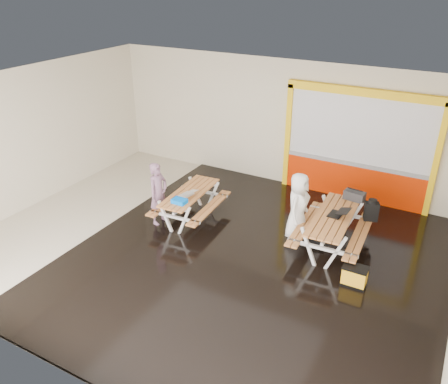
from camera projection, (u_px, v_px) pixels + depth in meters
The scene contains 14 objects.
room at pixel (203, 176), 9.36m from camera, with size 10.02×8.02×3.52m.
deck at pixel (255, 263), 9.58m from camera, with size 7.50×7.98×0.05m, color black.
kiosk at pixel (357, 149), 11.63m from camera, with size 3.88×0.16×3.00m.
picnic_table_left at pixel (190, 199), 11.00m from camera, with size 1.43×2.01×0.77m.
picnic_table_right at pixel (333, 224), 9.82m from camera, with size 1.54×2.20×0.85m.
person_left at pixel (158, 194), 10.76m from camera, with size 0.56×0.37×1.53m, color slate.
person_right at pixel (298, 206), 10.03m from camera, with size 0.75×0.49×1.54m, color white.
laptop_left at pixel (188, 194), 10.72m from camera, with size 0.42×0.39×0.16m.
laptop_right at pixel (338, 213), 9.70m from camera, with size 0.45×0.40×0.18m.
blue_pouch at pixel (179, 201), 10.39m from camera, with size 0.33×0.23×0.10m, color blue.
toolbox at pixel (355, 196), 10.34m from camera, with size 0.49×0.29×0.27m.
backpack at pixel (371, 210), 10.10m from camera, with size 0.35×0.29×0.50m.
dark_case at pixel (316, 240), 10.19m from camera, with size 0.41×0.31×0.15m, color black.
fluke_bag at pixel (354, 276), 8.81m from camera, with size 0.48×0.31×0.41m.
Camera 1 is at (4.51, -7.27, 5.60)m, focal length 36.69 mm.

